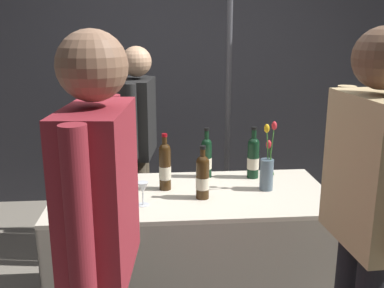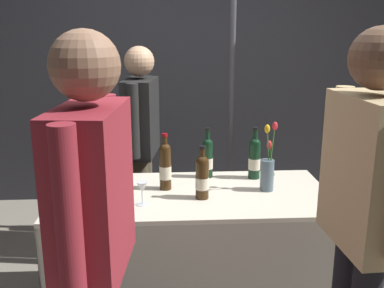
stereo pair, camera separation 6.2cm
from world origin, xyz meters
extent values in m
cube|color=#2D2D33|center=(0.00, 1.95, 1.36)|extent=(6.51, 0.12, 2.73)
cube|color=beige|center=(0.00, 0.00, 0.76)|extent=(1.63, 0.77, 0.02)
cube|color=#ABA392|center=(0.00, 0.38, 0.37)|extent=(1.63, 0.01, 0.75)
cube|color=#ABA392|center=(-0.81, 0.00, 0.37)|extent=(0.01, 0.77, 0.75)
cube|color=#ABA392|center=(0.81, 0.00, 0.37)|extent=(0.01, 0.77, 0.75)
cylinder|color=#192333|center=(-0.63, 0.27, 0.90)|extent=(0.07, 0.07, 0.26)
sphere|color=#192333|center=(-0.63, 0.27, 1.03)|extent=(0.07, 0.07, 0.07)
cylinder|color=#192333|center=(-0.63, 0.27, 1.07)|extent=(0.03, 0.03, 0.09)
cylinder|color=maroon|center=(-0.63, 0.27, 1.12)|extent=(0.03, 0.03, 0.02)
cylinder|color=beige|center=(-0.63, 0.27, 0.88)|extent=(0.07, 0.07, 0.08)
cylinder|color=black|center=(-0.55, -0.04, 0.88)|extent=(0.08, 0.08, 0.22)
sphere|color=black|center=(-0.55, -0.04, 1.00)|extent=(0.08, 0.08, 0.08)
cylinder|color=black|center=(-0.55, -0.04, 1.03)|extent=(0.03, 0.03, 0.07)
cylinder|color=black|center=(-0.55, -0.04, 1.07)|extent=(0.03, 0.03, 0.02)
cylinder|color=beige|center=(-0.55, -0.04, 0.87)|extent=(0.08, 0.08, 0.07)
cylinder|color=#38230F|center=(-0.16, 0.08, 0.90)|extent=(0.07, 0.07, 0.25)
sphere|color=#38230F|center=(-0.16, 0.08, 1.02)|extent=(0.07, 0.07, 0.07)
cylinder|color=#38230F|center=(-0.16, 0.08, 1.06)|extent=(0.03, 0.03, 0.08)
cylinder|color=maroon|center=(-0.16, 0.08, 1.11)|extent=(0.03, 0.03, 0.02)
cylinder|color=beige|center=(-0.16, 0.08, 0.88)|extent=(0.07, 0.07, 0.08)
cylinder|color=#38230F|center=(0.05, -0.09, 0.88)|extent=(0.08, 0.08, 0.22)
sphere|color=#38230F|center=(0.05, -0.09, 0.99)|extent=(0.07, 0.07, 0.07)
cylinder|color=#38230F|center=(0.05, -0.09, 1.03)|extent=(0.03, 0.03, 0.08)
cylinder|color=black|center=(0.05, -0.09, 1.07)|extent=(0.03, 0.03, 0.02)
cylinder|color=beige|center=(0.05, -0.09, 0.86)|extent=(0.08, 0.08, 0.07)
cylinder|color=black|center=(0.42, 0.24, 0.89)|extent=(0.08, 0.08, 0.23)
sphere|color=black|center=(0.42, 0.24, 1.00)|extent=(0.07, 0.07, 0.07)
cylinder|color=black|center=(0.42, 0.24, 1.05)|extent=(0.03, 0.03, 0.09)
cylinder|color=black|center=(0.42, 0.24, 1.10)|extent=(0.04, 0.04, 0.02)
cylinder|color=beige|center=(0.42, 0.24, 0.87)|extent=(0.08, 0.08, 0.07)
cylinder|color=black|center=(0.12, 0.28, 0.89)|extent=(0.07, 0.07, 0.23)
sphere|color=black|center=(0.12, 0.28, 1.00)|extent=(0.07, 0.07, 0.07)
cylinder|color=black|center=(0.12, 0.28, 1.04)|extent=(0.03, 0.03, 0.09)
cylinder|color=black|center=(0.12, 0.28, 1.09)|extent=(0.03, 0.03, 0.02)
cylinder|color=beige|center=(0.12, 0.28, 0.87)|extent=(0.07, 0.07, 0.07)
cylinder|color=silver|center=(-0.28, -0.16, 0.77)|extent=(0.07, 0.07, 0.00)
cylinder|color=silver|center=(-0.28, -0.16, 0.81)|extent=(0.01, 0.01, 0.07)
cone|color=silver|center=(-0.28, -0.16, 0.87)|extent=(0.06, 0.06, 0.06)
cylinder|color=slate|center=(0.45, 0.02, 0.87)|extent=(0.08, 0.08, 0.19)
cylinder|color=#38722D|center=(0.47, 0.02, 1.02)|extent=(0.04, 0.05, 0.29)
ellipsoid|color=red|center=(0.49, 0.04, 1.16)|extent=(0.03, 0.03, 0.05)
cylinder|color=#38722D|center=(0.45, 0.02, 1.01)|extent=(0.04, 0.05, 0.29)
ellipsoid|color=gold|center=(0.44, 0.00, 1.16)|extent=(0.03, 0.03, 0.05)
cylinder|color=#38722D|center=(0.47, 0.02, 0.96)|extent=(0.04, 0.03, 0.18)
ellipsoid|color=red|center=(0.46, 0.03, 1.05)|extent=(0.03, 0.03, 0.05)
cylinder|color=#4C4233|center=(-0.32, 0.86, 0.40)|extent=(0.12, 0.12, 0.80)
cylinder|color=#4C4233|center=(-0.35, 0.69, 0.40)|extent=(0.12, 0.12, 0.80)
cube|color=black|center=(-0.34, 0.77, 1.08)|extent=(0.27, 0.47, 0.56)
sphere|color=tan|center=(-0.34, 0.77, 1.49)|extent=(0.22, 0.22, 0.22)
cylinder|color=black|center=(-0.30, 1.04, 1.10)|extent=(0.08, 0.08, 0.52)
cylinder|color=black|center=(-0.37, 0.51, 1.10)|extent=(0.08, 0.08, 0.52)
cube|color=maroon|center=(-0.41, -0.98, 1.16)|extent=(0.25, 0.47, 0.61)
sphere|color=#8C664C|center=(-0.41, -0.98, 1.60)|extent=(0.24, 0.24, 0.24)
cylinder|color=maroon|center=(-0.43, -1.25, 1.19)|extent=(0.08, 0.08, 0.56)
cylinder|color=maroon|center=(-0.38, -0.71, 1.19)|extent=(0.08, 0.08, 0.56)
cube|color=tan|center=(0.65, -0.85, 1.17)|extent=(0.23, 0.45, 0.61)
sphere|color=brown|center=(0.65, -0.85, 1.61)|extent=(0.24, 0.24, 0.24)
cylinder|color=tan|center=(0.63, -0.59, 1.19)|extent=(0.08, 0.08, 0.56)
cylinder|color=#47474C|center=(0.37, 0.98, 1.16)|extent=(0.04, 0.04, 2.32)
camera|label=1|loc=(-0.20, -2.44, 1.72)|focal=41.16mm
camera|label=2|loc=(-0.14, -2.45, 1.72)|focal=41.16mm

